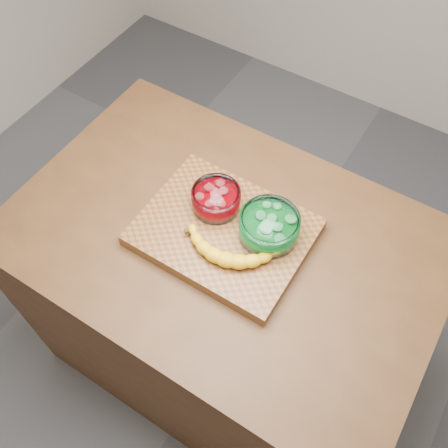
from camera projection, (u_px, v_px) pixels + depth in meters
The scene contains 6 objects.
ground at pixel (224, 350), 2.12m from camera, with size 3.50×3.50×0.00m, color #4F4F53.
counter at pixel (224, 305), 1.75m from camera, with size 1.20×0.80×0.90m, color #4C2E17.
cutting_board at pixel (224, 232), 1.36m from camera, with size 0.45×0.35×0.04m, color brown.
bowl_red at pixel (216, 199), 1.36m from camera, with size 0.13×0.13×0.06m.
bowl_green at pixel (269, 227), 1.30m from camera, with size 0.16×0.16×0.07m.
banana at pixel (229, 245), 1.29m from camera, with size 0.28×0.16×0.04m, color gold, non-canonical shape.
Camera 1 is at (0.39, -0.63, 2.06)m, focal length 40.00 mm.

